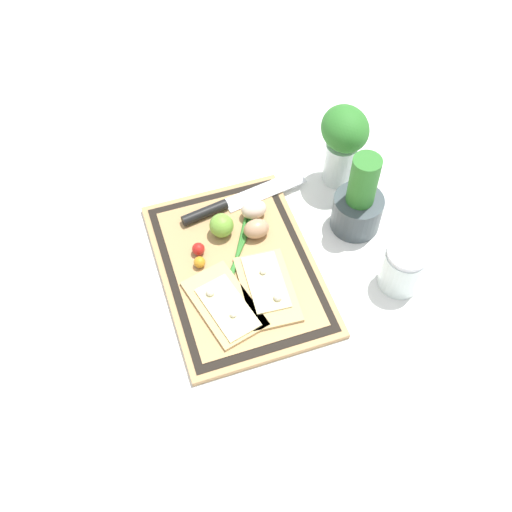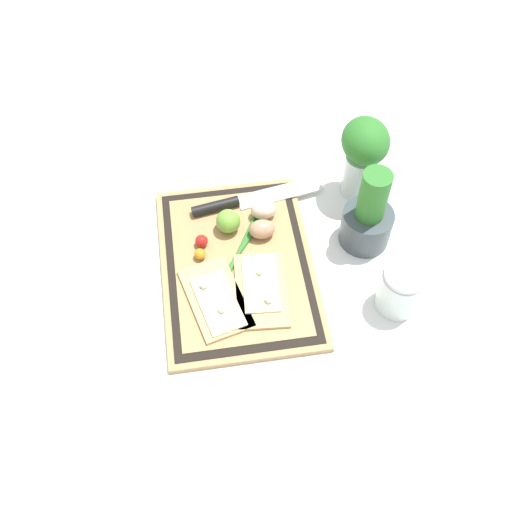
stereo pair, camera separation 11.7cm
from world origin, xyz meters
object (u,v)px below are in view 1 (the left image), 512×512
at_px(herb_glass, 343,140).
at_px(egg_pink, 254,209).
at_px(knife, 224,205).
at_px(pizza_slice_near, 225,304).
at_px(cherry_tomato_red, 198,249).
at_px(lime, 222,225).
at_px(pizza_slice_far, 267,287).
at_px(egg_brown, 256,229).
at_px(cherry_tomato_yellow, 200,262).
at_px(herb_pot, 359,204).
at_px(sauce_jar, 402,270).

bearing_deg(herb_glass, egg_pink, -75.66).
bearing_deg(egg_pink, knife, -126.92).
height_order(pizza_slice_near, cherry_tomato_red, cherry_tomato_red).
xyz_separation_m(knife, herb_glass, (-0.02, 0.27, 0.09)).
height_order(lime, cherry_tomato_red, lime).
distance_m(pizza_slice_far, cherry_tomato_red, 0.16).
height_order(egg_brown, egg_pink, same).
height_order(egg_pink, cherry_tomato_yellow, egg_pink).
bearing_deg(lime, herb_glass, 104.95).
bearing_deg(cherry_tomato_yellow, herb_pot, 91.51).
xyz_separation_m(lime, herb_pot, (0.05, 0.27, 0.03)).
relative_size(knife, egg_brown, 5.43).
bearing_deg(pizza_slice_far, herb_glass, 133.56).
height_order(lime, sauce_jar, sauce_jar).
bearing_deg(knife, herb_pot, 64.89).
bearing_deg(lime, cherry_tomato_red, -60.61).
distance_m(pizza_slice_far, herb_glass, 0.35).
height_order(knife, cherry_tomato_yellow, cherry_tomato_yellow).
distance_m(egg_brown, herb_glass, 0.26).
bearing_deg(pizza_slice_far, egg_pink, 169.76).
bearing_deg(egg_pink, herb_pot, 68.52).
height_order(knife, herb_glass, herb_glass).
height_order(egg_brown, cherry_tomato_red, egg_brown).
bearing_deg(cherry_tomato_yellow, sauce_jar, 67.23).
bearing_deg(sauce_jar, cherry_tomato_red, -117.17).
relative_size(pizza_slice_far, herb_glass, 0.91).
xyz_separation_m(egg_brown, egg_pink, (-0.05, 0.01, 0.00)).
distance_m(knife, cherry_tomato_yellow, 0.15).
distance_m(egg_pink, lime, 0.08).
relative_size(egg_pink, cherry_tomato_yellow, 2.30).
bearing_deg(cherry_tomato_yellow, herb_glass, 111.68).
bearing_deg(herb_pot, herb_glass, 172.69).
xyz_separation_m(cherry_tomato_red, cherry_tomato_yellow, (0.03, -0.01, -0.00)).
distance_m(pizza_slice_near, egg_pink, 0.23).
relative_size(pizza_slice_far, herb_pot, 0.91).
height_order(cherry_tomato_yellow, sauce_jar, sauce_jar).
bearing_deg(cherry_tomato_yellow, pizza_slice_near, 10.88).
distance_m(knife, cherry_tomato_red, 0.13).
xyz_separation_m(pizza_slice_near, pizza_slice_far, (-0.01, 0.09, 0.00)).
relative_size(cherry_tomato_yellow, herb_pot, 0.12).
relative_size(egg_brown, egg_pink, 1.00).
bearing_deg(pizza_slice_near, pizza_slice_far, 96.96).
bearing_deg(sauce_jar, pizza_slice_far, -103.02).
xyz_separation_m(egg_pink, herb_pot, (0.08, 0.20, 0.03)).
xyz_separation_m(knife, sauce_jar, (0.28, 0.27, 0.02)).
bearing_deg(lime, egg_brown, 67.58).
distance_m(pizza_slice_far, egg_brown, 0.13).
bearing_deg(herb_glass, lime, -75.05).
xyz_separation_m(pizza_slice_far, egg_brown, (-0.13, 0.02, 0.01)).
bearing_deg(sauce_jar, cherry_tomato_yellow, -112.77).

